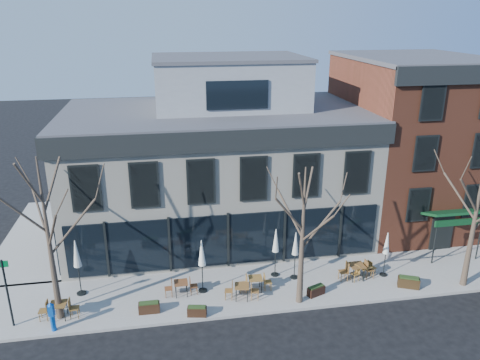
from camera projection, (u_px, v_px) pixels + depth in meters
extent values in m
plane|color=black|center=(228.00, 269.00, 26.49)|extent=(120.00, 120.00, 0.00)
cube|color=gray|center=(294.00, 283.00, 24.99)|extent=(33.50, 4.70, 0.15)
cube|color=gray|center=(43.00, 237.00, 30.22)|extent=(4.50, 12.00, 0.15)
cube|color=silver|center=(216.00, 174.00, 29.78)|extent=(18.00, 10.00, 8.00)
cube|color=#47474C|center=(215.00, 112.00, 28.42)|extent=(18.30, 10.30, 0.30)
cube|color=black|center=(227.00, 141.00, 23.84)|extent=(18.30, 0.25, 1.10)
cube|color=black|center=(59.00, 125.00, 27.12)|extent=(0.25, 10.30, 1.10)
cube|color=black|center=(228.00, 240.00, 25.79)|extent=(17.20, 0.12, 3.00)
cube|color=black|center=(69.00, 221.00, 28.10)|extent=(0.12, 7.50, 3.00)
cube|color=gray|center=(229.00, 83.00, 28.99)|extent=(9.00, 6.50, 3.00)
cube|color=brown|center=(408.00, 143.00, 31.37)|extent=(8.00, 10.00, 11.00)
cube|color=#47474C|center=(418.00, 58.00, 29.51)|extent=(8.20, 10.20, 0.25)
cube|color=black|center=(468.00, 75.00, 24.91)|extent=(8.20, 0.25, 1.00)
cube|color=#0B3417|center=(454.00, 213.00, 26.82)|extent=(3.20, 1.66, 0.67)
cube|color=black|center=(442.00, 232.00, 28.12)|extent=(1.40, 0.10, 2.50)
cone|color=#382B21|center=(49.00, 242.00, 20.77)|extent=(0.34, 0.34, 7.92)
cylinder|color=#382B21|center=(73.00, 227.00, 20.92)|extent=(2.23, 0.50, 2.48)
cylinder|color=#382B21|center=(40.00, 213.00, 21.24)|extent=(1.03, 2.05, 2.14)
cylinder|color=#382B21|center=(22.00, 214.00, 19.83)|extent=(1.80, 0.75, 2.21)
cylinder|color=#382B21|center=(52.00, 231.00, 19.63)|extent=(1.03, 2.04, 2.28)
cone|color=#382B21|center=(302.00, 238.00, 22.12)|extent=(0.34, 0.34, 7.04)
cylinder|color=#382B21|center=(321.00, 225.00, 22.26)|extent=(2.00, 0.46, 2.21)
cylinder|color=#382B21|center=(290.00, 213.00, 22.55)|extent=(0.93, 1.84, 1.91)
cylinder|color=#382B21|center=(290.00, 215.00, 21.28)|extent=(1.61, 0.68, 1.97)
cylinder|color=#382B21|center=(317.00, 229.00, 21.11)|extent=(0.93, 1.83, 2.03)
cone|color=#382B21|center=(475.00, 220.00, 23.50)|extent=(0.34, 0.34, 7.48)
cylinder|color=#382B21|center=(459.00, 196.00, 23.95)|extent=(0.98, 1.94, 2.03)
cylinder|color=#382B21|center=(469.00, 196.00, 22.61)|extent=(1.71, 0.71, 2.09)
cylinder|color=black|center=(8.00, 294.00, 20.93)|extent=(0.10, 0.10, 3.40)
cube|color=#005926|center=(2.00, 264.00, 20.42)|extent=(0.50, 0.04, 0.30)
cylinder|color=#0C48A7|center=(53.00, 323.00, 21.04)|extent=(0.22, 0.22, 0.78)
cube|color=#0C48A7|center=(51.00, 310.00, 20.82)|extent=(0.28, 0.25, 0.56)
cone|color=#0C48A7|center=(50.00, 304.00, 20.71)|extent=(0.29, 0.29, 0.13)
cube|color=brown|center=(58.00, 304.00, 21.76)|extent=(0.76, 0.76, 0.04)
cylinder|color=black|center=(51.00, 316.00, 21.57)|extent=(0.04, 0.04, 0.76)
cylinder|color=black|center=(65.00, 314.00, 21.66)|extent=(0.04, 0.04, 0.76)
cylinder|color=black|center=(54.00, 308.00, 22.12)|extent=(0.04, 0.04, 0.76)
cylinder|color=black|center=(67.00, 307.00, 22.21)|extent=(0.04, 0.04, 0.76)
cube|color=brown|center=(181.00, 283.00, 23.60)|extent=(0.70, 0.70, 0.04)
cylinder|color=black|center=(176.00, 292.00, 23.42)|extent=(0.04, 0.04, 0.70)
cylinder|color=black|center=(187.00, 291.00, 23.52)|extent=(0.04, 0.04, 0.70)
cylinder|color=black|center=(175.00, 286.00, 23.93)|extent=(0.04, 0.04, 0.70)
cylinder|color=black|center=(186.00, 285.00, 24.03)|extent=(0.04, 0.04, 0.70)
cube|color=brown|center=(242.00, 286.00, 23.27)|extent=(0.82, 0.82, 0.04)
cylinder|color=black|center=(236.00, 295.00, 23.14)|extent=(0.04, 0.04, 0.72)
cylinder|color=black|center=(247.00, 296.00, 23.13)|extent=(0.04, 0.04, 0.72)
cylinder|color=black|center=(236.00, 289.00, 23.67)|extent=(0.04, 0.04, 0.72)
cylinder|color=black|center=(247.00, 289.00, 23.66)|extent=(0.04, 0.04, 0.72)
cube|color=brown|center=(256.00, 278.00, 23.99)|extent=(0.72, 0.72, 0.04)
cylinder|color=black|center=(251.00, 288.00, 23.82)|extent=(0.04, 0.04, 0.71)
cylinder|color=black|center=(262.00, 287.00, 23.89)|extent=(0.04, 0.04, 0.71)
cylinder|color=black|center=(249.00, 282.00, 24.34)|extent=(0.04, 0.04, 0.71)
cylinder|color=black|center=(260.00, 281.00, 24.40)|extent=(0.04, 0.04, 0.71)
cube|color=brown|center=(357.00, 265.00, 25.00)|extent=(0.80, 0.80, 0.05)
cylinder|color=black|center=(353.00, 276.00, 24.80)|extent=(0.05, 0.05, 0.81)
cylinder|color=black|center=(364.00, 275.00, 24.90)|extent=(0.05, 0.05, 0.81)
cylinder|color=black|center=(348.00, 270.00, 25.38)|extent=(0.05, 0.05, 0.81)
cylinder|color=black|center=(359.00, 269.00, 25.49)|extent=(0.05, 0.05, 0.81)
cube|color=brown|center=(364.00, 266.00, 25.16)|extent=(0.85, 0.85, 0.04)
cylinder|color=black|center=(363.00, 276.00, 24.94)|extent=(0.04, 0.04, 0.68)
cylinder|color=black|center=(370.00, 273.00, 25.19)|extent=(0.04, 0.04, 0.68)
cylinder|color=black|center=(356.00, 271.00, 25.37)|extent=(0.04, 0.04, 0.68)
cylinder|color=black|center=(363.00, 269.00, 25.62)|extent=(0.04, 0.04, 0.68)
cylinder|color=black|center=(82.00, 293.00, 23.91)|extent=(0.49, 0.49, 0.07)
cylinder|color=black|center=(79.00, 273.00, 23.52)|extent=(0.06, 0.06, 2.43)
cone|color=beige|center=(76.00, 253.00, 23.14)|extent=(0.40, 0.40, 1.44)
cylinder|color=black|center=(203.00, 290.00, 24.15)|extent=(0.47, 0.47, 0.06)
cylinder|color=black|center=(202.00, 271.00, 23.77)|extent=(0.05, 0.05, 2.33)
cone|color=white|center=(202.00, 253.00, 23.41)|extent=(0.38, 0.38, 1.38)
cylinder|color=black|center=(275.00, 274.00, 25.62)|extent=(0.45, 0.45, 0.06)
cylinder|color=black|center=(275.00, 257.00, 25.26)|extent=(0.05, 0.05, 2.23)
cone|color=silver|center=(276.00, 240.00, 24.92)|extent=(0.36, 0.36, 1.31)
cylinder|color=black|center=(294.00, 277.00, 25.37)|extent=(0.44, 0.44, 0.06)
cylinder|color=black|center=(295.00, 260.00, 25.01)|extent=(0.05, 0.05, 2.18)
cone|color=beige|center=(296.00, 243.00, 24.68)|extent=(0.36, 0.36, 1.29)
cylinder|color=black|center=(383.00, 275.00, 25.62)|extent=(0.41, 0.41, 0.06)
cylinder|color=black|center=(385.00, 258.00, 25.28)|extent=(0.05, 0.05, 2.06)
cone|color=silver|center=(387.00, 243.00, 24.96)|extent=(0.34, 0.34, 1.22)
cube|color=black|center=(149.00, 308.00, 22.36)|extent=(1.00, 0.41, 0.50)
cube|color=#1E3314|center=(149.00, 303.00, 22.27)|extent=(0.90, 0.33, 0.08)
cube|color=black|center=(197.00, 311.00, 22.12)|extent=(0.96, 0.53, 0.45)
cube|color=#1E3314|center=(197.00, 307.00, 22.04)|extent=(0.86, 0.44, 0.07)
cube|color=black|center=(316.00, 291.00, 23.76)|extent=(1.00, 0.68, 0.46)
cube|color=#1E3314|center=(316.00, 287.00, 23.67)|extent=(0.88, 0.58, 0.07)
cube|color=black|center=(409.00, 283.00, 24.42)|extent=(1.16, 0.84, 0.54)
cube|color=#1E3314|center=(409.00, 278.00, 24.32)|extent=(1.03, 0.71, 0.09)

